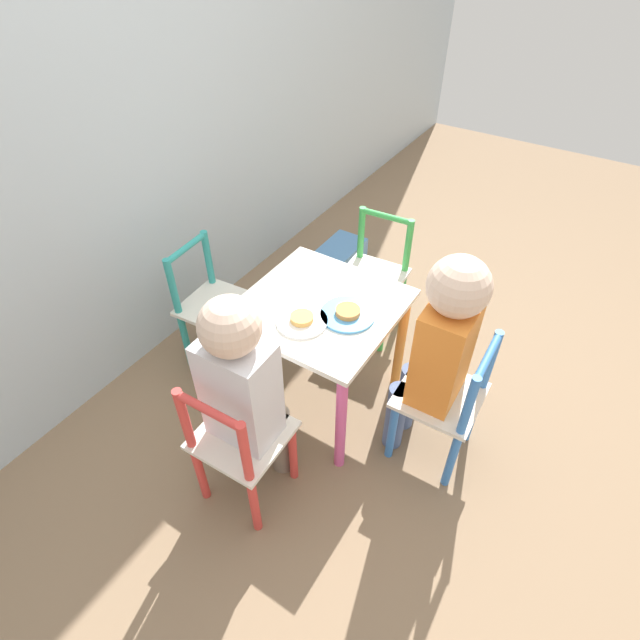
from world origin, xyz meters
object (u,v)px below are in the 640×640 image
object	(u,v)px
chair_red	(239,445)
plate_front	(348,314)
child_front	(440,345)
child_left	(244,385)
chair_teal	(214,308)
plate_left	(302,320)
chair_green	(374,278)
storage_bin	(340,258)
kids_table	(320,323)
chair_blue	(445,402)

from	to	relation	value
chair_red	plate_front	bearing A→B (deg)	-102.74
chair_red	plate_front	distance (m)	0.53
child_front	child_left	bearing A→B (deg)	-44.83
chair_teal	plate_left	distance (m)	0.53
child_left	chair_green	bearing A→B (deg)	-88.79
chair_teal	child_front	size ratio (longest dim) A/B	0.66
storage_bin	child_front	bearing A→B (deg)	-134.01
plate_left	kids_table	bearing A→B (deg)	-0.00
child_front	storage_bin	xyz separation A→B (m)	(0.77, 0.79, -0.43)
chair_teal	child_left	xyz separation A→B (m)	(-0.38, -0.49, 0.21)
chair_red	chair_blue	world-z (taller)	same
chair_red	child_front	bearing A→B (deg)	-131.50
kids_table	chair_green	world-z (taller)	chair_green
chair_teal	kids_table	bearing A→B (deg)	-90.00
chair_red	plate_left	bearing A→B (deg)	-89.49
child_front	plate_front	world-z (taller)	child_front
chair_red	chair_green	bearing A→B (deg)	-88.87
kids_table	plate_front	size ratio (longest dim) A/B	2.81
chair_red	chair_blue	xyz separation A→B (m)	(0.49, -0.47, 0.00)
plate_left	plate_front	xyz separation A→B (m)	(0.11, -0.11, 0.00)
child_left	storage_bin	xyz separation A→B (m)	(1.20, 0.38, -0.41)
chair_blue	child_left	distance (m)	0.67
chair_teal	storage_bin	xyz separation A→B (m)	(0.81, -0.11, -0.19)
child_front	kids_table	bearing A→B (deg)	-90.00
chair_green	child_front	size ratio (longest dim) A/B	0.66
chair_teal	plate_left	xyz separation A→B (m)	(-0.07, -0.48, 0.22)
storage_bin	chair_green	bearing A→B (deg)	-131.29
chair_red	chair_green	xyz separation A→B (m)	(0.96, 0.05, 0.00)
plate_left	storage_bin	distance (m)	1.04
chair_blue	storage_bin	xyz separation A→B (m)	(0.76, 0.85, -0.19)
chair_blue	chair_green	distance (m)	0.70
child_left	plate_left	world-z (taller)	child_left
kids_table	plate_left	bearing A→B (deg)	180.00
plate_left	child_left	bearing A→B (deg)	-177.61
kids_table	plate_front	world-z (taller)	plate_front
chair_red	child_left	world-z (taller)	child_left
chair_teal	child_front	distance (m)	0.93
chair_blue	plate_left	world-z (taller)	chair_blue
plate_front	chair_blue	bearing A→B (deg)	-88.36
chair_red	chair_blue	bearing A→B (deg)	-135.25
chair_red	child_front	world-z (taller)	child_front
chair_blue	chair_green	bearing A→B (deg)	-133.61
storage_bin	plate_left	bearing A→B (deg)	-157.18
kids_table	storage_bin	bearing A→B (deg)	25.61
chair_red	plate_left	xyz separation A→B (m)	(0.37, 0.01, 0.22)
chair_red	plate_front	size ratio (longest dim) A/B	2.95
kids_table	chair_green	bearing A→B (deg)	4.04
kids_table	chair_red	xyz separation A→B (m)	(-0.48, -0.01, -0.12)
chair_red	child_left	distance (m)	0.22
chair_blue	chair_teal	xyz separation A→B (m)	(-0.05, 0.96, 0.00)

